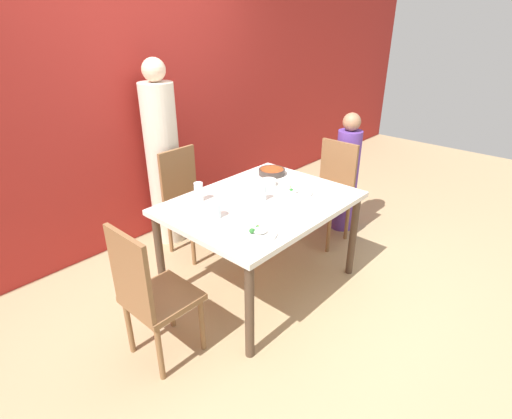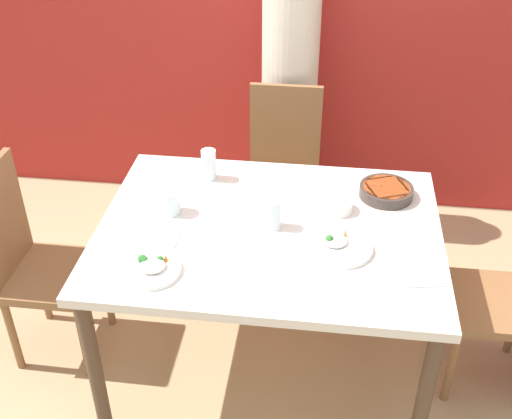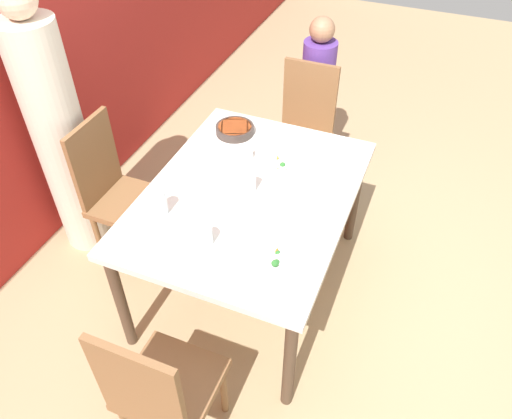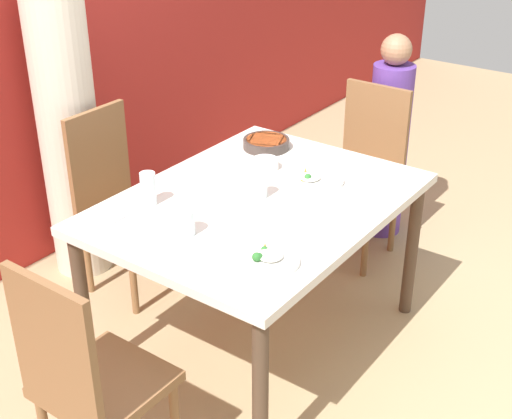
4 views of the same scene
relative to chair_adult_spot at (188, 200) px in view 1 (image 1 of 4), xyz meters
name	(u,v)px [view 1 (image 1 of 4)]	position (x,y,z in m)	size (l,w,h in m)	color
ground_plane	(261,283)	(0.02, -0.87, -0.51)	(10.00, 10.00, 0.00)	tan
wall_back	(141,97)	(0.02, 0.59, 0.84)	(10.00, 0.06, 2.70)	#A82823
dining_table	(261,210)	(0.02, -0.87, 0.17)	(1.39, 1.05, 0.76)	silver
chair_adult_spot	(188,200)	(0.00, 0.00, 0.00)	(0.40, 0.40, 0.96)	brown
chair_child_spot	(330,190)	(1.06, -0.84, 0.00)	(0.40, 0.40, 0.96)	brown
chair_empty_left	(150,293)	(-1.02, -0.90, 0.00)	(0.40, 0.40, 0.96)	brown
person_adult	(163,161)	(0.00, 0.32, 0.29)	(0.31, 0.31, 1.71)	beige
person_child	(346,177)	(1.34, -0.84, 0.06)	(0.23, 0.23, 1.20)	#5B3893
bowl_curry	(272,172)	(0.50, -0.57, 0.28)	(0.23, 0.23, 0.05)	#3D332D
plate_rice_adult	(259,233)	(-0.38, -1.20, 0.27)	(0.22, 0.22, 0.05)	white
plate_rice_child	(295,192)	(0.30, -0.98, 0.26)	(0.25, 0.25, 0.05)	white
bowl_rice_small	(269,182)	(0.29, -0.71, 0.28)	(0.12, 0.12, 0.05)	white
glass_water_tall	(215,210)	(-0.40, -0.81, 0.30)	(0.08, 0.08, 0.10)	silver
glass_water_short	(262,192)	(0.04, -0.86, 0.31)	(0.07, 0.07, 0.12)	silver
glass_water_center	(199,192)	(-0.29, -0.52, 0.32)	(0.07, 0.07, 0.14)	silver
napkin_folded	(235,226)	(-0.40, -1.01, 0.25)	(0.14, 0.14, 0.01)	white
fork_steel	(178,209)	(-0.49, -0.52, 0.25)	(0.18, 0.02, 0.01)	silver
spoon_steel	(336,188)	(0.59, -1.16, 0.25)	(0.18, 0.05, 0.01)	silver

